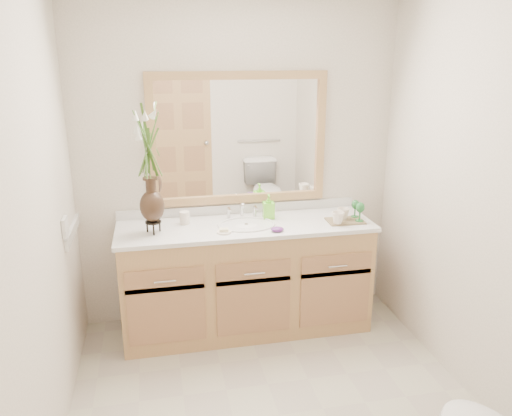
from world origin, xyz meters
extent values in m
plane|color=#BAB09F|center=(0.00, 0.00, 0.00)|extent=(2.60, 2.60, 0.00)
cube|color=white|center=(0.00, 1.30, 1.20)|extent=(2.40, 0.02, 2.40)
cube|color=white|center=(0.00, -1.30, 1.20)|extent=(2.40, 0.02, 2.40)
cube|color=white|center=(-1.20, 0.00, 1.20)|extent=(0.02, 2.60, 2.40)
cube|color=white|center=(1.20, 0.00, 1.20)|extent=(0.02, 2.60, 2.40)
cube|color=tan|center=(0.00, 1.01, 0.40)|extent=(1.80, 0.55, 0.80)
cube|color=white|center=(0.00, 1.01, 0.82)|extent=(1.84, 0.57, 0.03)
ellipsoid|color=white|center=(0.00, 0.99, 0.78)|extent=(0.38, 0.30, 0.12)
cylinder|color=silver|center=(0.00, 1.17, 0.89)|extent=(0.02, 0.02, 0.11)
cylinder|color=silver|center=(-0.10, 1.17, 0.87)|extent=(0.02, 0.02, 0.08)
cylinder|color=silver|center=(0.10, 1.17, 0.87)|extent=(0.02, 0.02, 0.08)
cube|color=white|center=(0.00, 1.28, 1.41)|extent=(1.20, 0.01, 0.85)
cube|color=tan|center=(0.00, 1.28, 1.86)|extent=(1.32, 0.04, 0.06)
cube|color=tan|center=(0.00, 1.28, 0.95)|extent=(1.32, 0.04, 0.06)
cube|color=tan|center=(-0.63, 1.28, 1.41)|extent=(0.06, 0.04, 0.85)
cube|color=tan|center=(0.63, 1.28, 1.41)|extent=(0.06, 0.04, 0.85)
cube|color=white|center=(-1.19, 0.76, 0.98)|extent=(0.02, 0.12, 0.12)
cylinder|color=black|center=(-0.65, 0.97, 0.91)|extent=(0.11, 0.11, 0.01)
ellipsoid|color=#312115|center=(-0.65, 0.97, 1.02)|extent=(0.17, 0.17, 0.22)
cylinder|color=#312115|center=(-0.65, 0.97, 1.16)|extent=(0.07, 0.07, 0.10)
cylinder|color=#4C7A33|center=(-0.65, 0.97, 1.42)|extent=(0.06, 0.06, 0.39)
cylinder|color=#F1E2D1|center=(-0.43, 1.11, 0.88)|extent=(0.07, 0.07, 0.09)
cylinder|color=#F1E2D1|center=(-0.18, 0.86, 0.84)|extent=(0.10, 0.10, 0.01)
cube|color=beige|center=(-0.18, 0.86, 0.85)|extent=(0.06, 0.05, 0.02)
imported|color=#78EB37|center=(0.19, 1.12, 0.91)|extent=(0.08, 0.08, 0.16)
ellipsoid|color=#65287A|center=(0.18, 0.82, 0.85)|extent=(0.11, 0.10, 0.03)
cube|color=brown|center=(0.72, 0.92, 0.84)|extent=(0.27, 0.19, 0.01)
imported|color=#F1E2D1|center=(0.64, 0.86, 0.89)|extent=(0.11, 0.11, 0.09)
imported|color=#F1E2D1|center=(0.71, 0.95, 0.89)|extent=(0.11, 0.11, 0.09)
cylinder|color=#257032|center=(0.82, 0.88, 0.85)|extent=(0.06, 0.06, 0.01)
cylinder|color=#257032|center=(0.82, 0.88, 0.89)|extent=(0.01, 0.01, 0.09)
ellipsoid|color=#257032|center=(0.82, 0.88, 0.95)|extent=(0.06, 0.06, 0.08)
cylinder|color=#257032|center=(0.82, 0.98, 0.85)|extent=(0.05, 0.05, 0.01)
cylinder|color=#257032|center=(0.82, 0.98, 0.89)|extent=(0.01, 0.01, 0.08)
ellipsoid|color=#257032|center=(0.82, 0.98, 0.94)|extent=(0.06, 0.06, 0.07)
camera|label=1|loc=(-0.63, -2.33, 2.01)|focal=35.00mm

